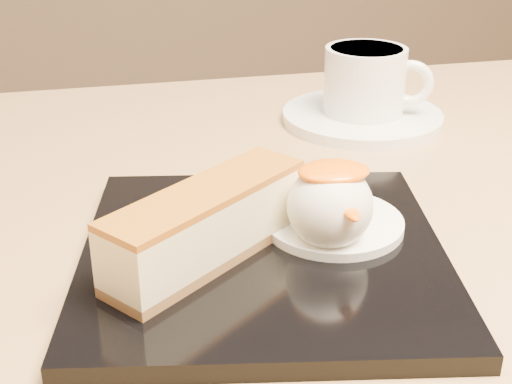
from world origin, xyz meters
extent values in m
cube|color=olive|center=(0.00, 0.00, 0.70)|extent=(0.80, 0.80, 0.04)
cube|color=black|center=(-0.06, 0.00, 0.73)|extent=(0.26, 0.26, 0.01)
cube|color=brown|center=(-0.09, -0.01, 0.74)|extent=(0.13, 0.12, 0.01)
cube|color=#FFF1A6|center=(-0.09, -0.01, 0.76)|extent=(0.13, 0.12, 0.03)
cube|color=#925310|center=(-0.09, -0.01, 0.77)|extent=(0.13, 0.12, 0.00)
cylinder|color=white|center=(-0.01, 0.01, 0.73)|extent=(0.09, 0.09, 0.01)
sphere|color=white|center=(-0.02, -0.01, 0.76)|extent=(0.05, 0.05, 0.05)
ellipsoid|color=#FD6808|center=(-0.02, 0.00, 0.78)|extent=(0.04, 0.03, 0.01)
ellipsoid|color=#2D832B|center=(-0.04, 0.03, 0.74)|extent=(0.02, 0.01, 0.00)
ellipsoid|color=#2D832B|center=(-0.03, 0.04, 0.74)|extent=(0.02, 0.01, 0.00)
ellipsoid|color=#2D832B|center=(-0.05, 0.04, 0.74)|extent=(0.01, 0.02, 0.00)
cylinder|color=white|center=(0.09, 0.23, 0.72)|extent=(0.15, 0.15, 0.01)
cylinder|color=white|center=(0.09, 0.23, 0.76)|extent=(0.08, 0.08, 0.06)
cylinder|color=black|center=(0.09, 0.23, 0.79)|extent=(0.07, 0.07, 0.00)
torus|color=white|center=(0.13, 0.21, 0.76)|extent=(0.04, 0.03, 0.04)
camera|label=1|loc=(-0.15, -0.37, 0.95)|focal=50.00mm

